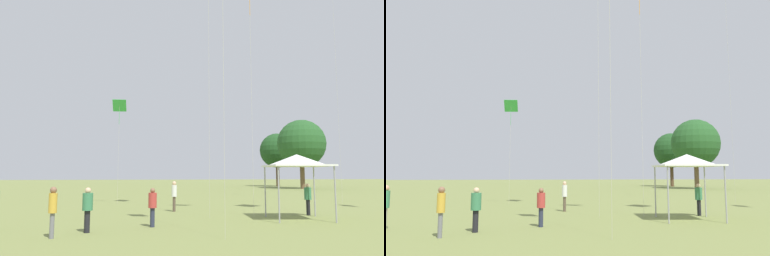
# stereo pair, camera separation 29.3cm
# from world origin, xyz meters

# --- Properties ---
(person_standing_1) EXTENTS (0.35, 0.35, 1.77)m
(person_standing_1) POSITION_xyz_m (-4.54, 8.03, 1.09)
(person_standing_1) COLOR slate
(person_standing_1) RESTS_ON ground
(person_standing_2) EXTENTS (0.54, 0.54, 1.69)m
(person_standing_2) POSITION_xyz_m (-3.51, 9.20, 1.00)
(person_standing_2) COLOR black
(person_standing_2) RESTS_ON ground
(person_standing_3) EXTENTS (0.42, 0.42, 1.62)m
(person_standing_3) POSITION_xyz_m (-0.99, 10.35, 0.96)
(person_standing_3) COLOR #282D42
(person_standing_3) RESTS_ON ground
(person_standing_4) EXTENTS (0.40, 0.40, 1.78)m
(person_standing_4) POSITION_xyz_m (0.59, 16.78, 1.08)
(person_standing_4) COLOR brown
(person_standing_4) RESTS_ON ground
(person_standing_5) EXTENTS (0.41, 0.41, 1.70)m
(person_standing_5) POSITION_xyz_m (7.56, 13.68, 1.01)
(person_standing_5) COLOR black
(person_standing_5) RESTS_ON ground
(canopy_tent) EXTENTS (3.22, 3.22, 3.18)m
(canopy_tent) POSITION_xyz_m (6.22, 11.93, 2.86)
(canopy_tent) COLOR white
(canopy_tent) RESTS_ON ground
(kite_4) EXTENTS (1.04, 0.69, 7.75)m
(kite_4) POSITION_xyz_m (-3.01, 22.50, 7.17)
(kite_4) COLOR green
(kite_4) RESTS_ON ground
(distant_tree_0) EXTENTS (7.39, 7.39, 10.63)m
(distant_tree_0) POSITION_xyz_m (23.63, 48.87, 6.91)
(distant_tree_0) COLOR brown
(distant_tree_0) RESTS_ON ground
(distant_tree_1) EXTENTS (6.28, 6.28, 9.66)m
(distant_tree_1) POSITION_xyz_m (23.87, 59.62, 6.49)
(distant_tree_1) COLOR brown
(distant_tree_1) RESTS_ON ground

